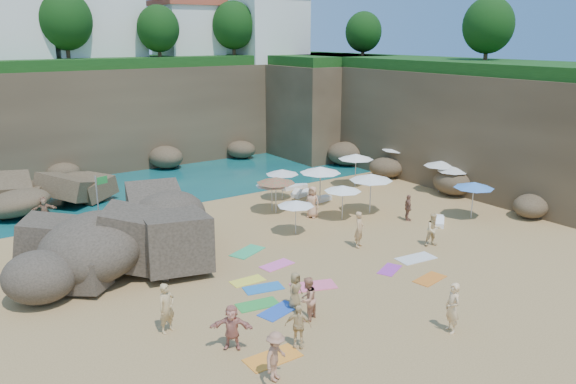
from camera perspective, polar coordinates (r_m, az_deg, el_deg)
ground at (r=28.83m, az=0.13°, el=-5.77°), size 120.00×120.00×0.00m
seawater at (r=55.25m, az=-17.98°, el=3.91°), size 120.00×120.00×0.00m
cliff_back at (r=50.54m, az=-14.48°, el=7.75°), size 44.00×8.00×8.00m
cliff_right at (r=46.07m, az=14.09°, el=7.04°), size 8.00×30.00×8.00m
cliff_corner at (r=53.42m, az=2.88°, el=8.62°), size 10.00×12.00×8.00m
rock_promontory at (r=39.70m, az=-27.12°, el=-1.50°), size 12.00×7.00×2.00m
clifftop_buildings at (r=51.20m, az=-14.33°, el=15.99°), size 28.48×9.48×7.00m
clifftop_trees at (r=46.16m, az=-9.25°, el=16.37°), size 35.60×23.82×4.40m
rock_outcrop at (r=28.17m, az=-18.33°, el=-7.14°), size 9.12×8.02×3.04m
flag_pole at (r=31.18m, az=-18.60°, el=-0.65°), size 0.67×0.22×3.47m
parasol_0 at (r=35.70m, az=3.31°, el=2.27°), size 2.63×2.63×2.49m
parasol_1 at (r=34.43m, az=-1.66°, el=0.86°), size 2.01×2.01×1.90m
parasol_2 at (r=36.76m, az=-0.59°, el=2.06°), size 2.18×2.18×2.06m
parasol_3 at (r=40.34m, az=6.92°, el=3.60°), size 2.51×2.51×2.37m
parasol_4 at (r=43.97m, az=11.16°, el=4.45°), size 2.54×2.54×2.40m
parasol_5 at (r=34.18m, az=8.44°, el=1.51°), size 2.62×2.62×2.48m
parasol_6 at (r=33.93m, az=-1.25°, el=1.22°), size 2.39×2.39×2.26m
parasol_7 at (r=32.92m, az=5.59°, el=0.38°), size 2.19×2.19×2.07m
parasol_8 at (r=40.02m, az=15.26°, el=2.82°), size 2.32×2.32×2.20m
parasol_9 at (r=30.36m, az=0.79°, el=-1.14°), size 2.03×2.03×1.92m
parasol_10 at (r=34.73m, az=18.37°, el=0.67°), size 2.34×2.34×2.21m
parasol_11 at (r=39.42m, az=16.40°, el=2.25°), size 2.10×2.10×1.98m
lounger_0 at (r=39.72m, az=0.47°, el=0.47°), size 1.57×0.52×0.24m
lounger_1 at (r=40.11m, az=0.87°, el=0.62°), size 1.64×1.17×0.24m
lounger_2 at (r=38.15m, az=1.48°, el=-0.15°), size 1.93×1.14×0.28m
lounger_3 at (r=36.81m, az=3.20°, el=-0.77°), size 1.85×0.80×0.28m
lounger_4 at (r=41.72m, az=8.70°, el=1.06°), size 1.90×0.86×0.28m
lounger_5 at (r=33.63m, az=15.01°, el=-2.89°), size 1.77×1.66×0.28m
towel_0 at (r=22.68m, az=-0.95°, el=-11.98°), size 1.86×1.26×0.03m
towel_1 at (r=24.75m, az=2.59°, el=-9.51°), size 2.17×1.58×0.03m
towel_2 at (r=19.77m, az=-1.56°, el=-16.49°), size 1.90×0.96×0.03m
towel_3 at (r=23.19m, az=-3.10°, el=-11.35°), size 1.81×1.11×0.03m
towel_4 at (r=25.26m, az=-4.12°, el=-9.00°), size 1.53×0.80×0.03m
towel_6 at (r=26.76m, az=10.28°, el=-7.76°), size 1.62×1.27×0.03m
towel_8 at (r=24.55m, az=-2.52°, el=-9.73°), size 1.82×1.18×0.03m
towel_9 at (r=26.83m, az=-1.13°, el=-7.43°), size 1.72×1.04×0.03m
towel_10 at (r=26.17m, az=14.20°, el=-8.56°), size 1.74×1.09×0.03m
towel_11 at (r=28.47m, az=-4.14°, el=-6.06°), size 2.10×1.61×0.03m
towel_13 at (r=28.28m, az=12.87°, el=-6.58°), size 2.04×1.17×0.03m
person_stand_0 at (r=21.31m, az=-12.21°, el=-11.45°), size 0.80×0.64×1.91m
person_stand_1 at (r=21.69m, az=2.00°, el=-10.81°), size 1.04×0.95×1.74m
person_stand_2 at (r=35.44m, az=-14.71°, el=-0.61°), size 1.19×1.18×1.83m
person_stand_3 at (r=33.59m, az=12.10°, el=-1.57°), size 0.76×1.00×1.57m
person_stand_4 at (r=33.40m, az=2.48°, el=-1.02°), size 0.86×1.06×1.91m
person_stand_5 at (r=35.63m, az=-23.52°, el=-1.61°), size 1.45×0.73×1.51m
person_stand_6 at (r=21.69m, az=16.37°, el=-11.22°), size 0.66×0.81×1.92m
person_lie_0 at (r=18.60m, az=-1.24°, el=-18.02°), size 1.71×1.95×0.44m
person_lie_1 at (r=20.29m, az=1.02°, el=-15.00°), size 1.70×1.81×0.38m
person_lie_2 at (r=22.88m, az=0.73°, el=-11.21°), size 1.09×1.60×0.39m
person_lie_3 at (r=20.28m, az=-5.68°, el=-15.03°), size 2.17×2.19×0.43m
person_lie_4 at (r=29.19m, az=7.21°, el=-5.15°), size 1.52×1.96×0.45m
person_lie_5 at (r=30.01m, az=14.49°, el=-4.75°), size 1.37×1.89×0.65m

